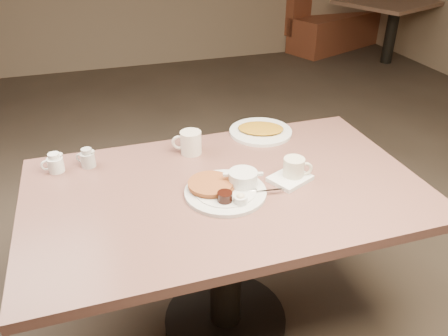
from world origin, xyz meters
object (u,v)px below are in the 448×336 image
object	(u,v)px
diner_table	(225,222)
coffee_mug_near	(294,169)
main_plate	(227,187)
creamer_right	(87,158)
creamer_left	(55,163)
hash_plate	(261,130)
booth_back_right	(338,17)
coffee_mug_far	(190,143)

from	to	relation	value
diner_table	coffee_mug_near	bearing A→B (deg)	-5.88
main_plate	creamer_right	size ratio (longest dim) A/B	4.87
creamer_left	hash_plate	xyz separation A→B (m)	(0.91, 0.08, -0.02)
coffee_mug_near	main_plate	bearing A→B (deg)	-177.33
diner_table	booth_back_right	xyz separation A→B (m)	(2.81, 3.95, -0.17)
creamer_right	coffee_mug_near	bearing A→B (deg)	-24.27
creamer_left	coffee_mug_near	bearing A→B (deg)	-20.98
main_plate	diner_table	bearing A→B (deg)	79.24
booth_back_right	hash_plate	bearing A→B (deg)	-125.25
diner_table	creamer_left	world-z (taller)	creamer_left
hash_plate	coffee_mug_near	bearing A→B (deg)	-93.69
diner_table	booth_back_right	size ratio (longest dim) A/B	0.77
main_plate	coffee_mug_near	bearing A→B (deg)	2.67
creamer_right	booth_back_right	bearing A→B (deg)	47.73
creamer_left	creamer_right	distance (m)	0.13
coffee_mug_near	hash_plate	size ratio (longest dim) A/B	0.32
coffee_mug_near	booth_back_right	world-z (taller)	booth_back_right
coffee_mug_near	hash_plate	world-z (taller)	coffee_mug_near
coffee_mug_near	creamer_left	world-z (taller)	coffee_mug_near
diner_table	coffee_mug_far	xyz separation A→B (m)	(-0.06, 0.30, 0.22)
coffee_mug_near	booth_back_right	distance (m)	4.74
coffee_mug_near	creamer_right	world-z (taller)	coffee_mug_near
creamer_right	hash_plate	size ratio (longest dim) A/B	0.21
booth_back_right	coffee_mug_near	bearing A→B (deg)	-122.59
creamer_right	hash_plate	bearing A→B (deg)	5.42
creamer_right	hash_plate	distance (m)	0.79
booth_back_right	main_plate	bearing A→B (deg)	-125.26
coffee_mug_far	booth_back_right	xyz separation A→B (m)	(2.88, 3.65, -0.39)
creamer_left	hash_plate	distance (m)	0.92
creamer_left	diner_table	bearing A→B (deg)	-26.86
main_plate	booth_back_right	xyz separation A→B (m)	(2.82, 3.99, -0.36)
diner_table	creamer_left	distance (m)	0.72
main_plate	creamer_right	xyz separation A→B (m)	(-0.48, 0.36, 0.01)
creamer_left	booth_back_right	world-z (taller)	booth_back_right
main_plate	creamer_right	world-z (taller)	creamer_right
coffee_mug_near	hash_plate	xyz separation A→B (m)	(0.03, 0.42, -0.03)
creamer_right	booth_back_right	size ratio (longest dim) A/B	0.04
creamer_left	coffee_mug_far	bearing A→B (deg)	-1.27
diner_table	main_plate	world-z (taller)	main_plate
coffee_mug_near	coffee_mug_far	size ratio (longest dim) A/B	0.89
coffee_mug_far	creamer_right	bearing A→B (deg)	177.95
diner_table	creamer_right	bearing A→B (deg)	147.27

